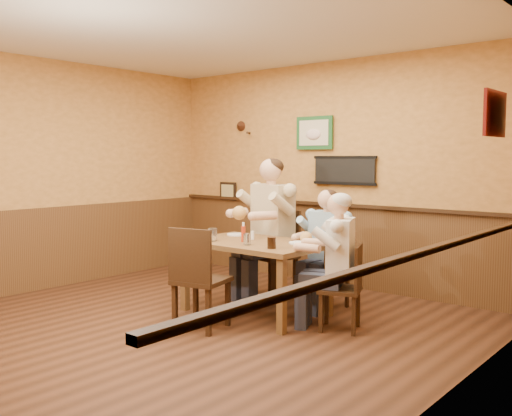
# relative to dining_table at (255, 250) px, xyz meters

# --- Properties ---
(room) EXTENTS (5.02, 5.03, 2.81)m
(room) POSITION_rel_dining_table_xyz_m (-0.07, -0.65, 1.03)
(room) COLOR #341C0F
(room) RESTS_ON ground
(dining_table) EXTENTS (1.40, 0.90, 0.75)m
(dining_table) POSITION_rel_dining_table_xyz_m (0.00, 0.00, 0.00)
(dining_table) COLOR brown
(dining_table) RESTS_ON ground
(chair_back_left) EXTENTS (0.54, 0.54, 1.00)m
(chair_back_left) POSITION_rel_dining_table_xyz_m (-0.31, 0.67, -0.16)
(chair_back_left) COLOR #331F10
(chair_back_left) RESTS_ON ground
(chair_back_right) EXTENTS (0.38, 0.38, 0.80)m
(chair_back_right) POSITION_rel_dining_table_xyz_m (0.45, 0.67, -0.26)
(chair_back_right) COLOR #331F10
(chair_back_right) RESTS_ON ground
(chair_right_end) EXTENTS (0.49, 0.49, 0.81)m
(chair_right_end) POSITION_rel_dining_table_xyz_m (0.97, 0.07, -0.25)
(chair_right_end) COLOR #331F10
(chair_right_end) RESTS_ON ground
(chair_near_side) EXTENTS (0.54, 0.54, 0.97)m
(chair_near_side) POSITION_rel_dining_table_xyz_m (-0.05, -0.73, -0.17)
(chair_near_side) COLOR #331F10
(chair_near_side) RESTS_ON ground
(diner_tan_shirt) EXTENTS (0.77, 0.77, 1.43)m
(diner_tan_shirt) POSITION_rel_dining_table_xyz_m (-0.31, 0.67, 0.06)
(diner_tan_shirt) COLOR beige
(diner_tan_shirt) RESTS_ON ground
(diner_blue_polo) EXTENTS (0.55, 0.55, 1.14)m
(diner_blue_polo) POSITION_rel_dining_table_xyz_m (0.45, 0.67, -0.09)
(diner_blue_polo) COLOR #84A9C7
(diner_blue_polo) RESTS_ON ground
(diner_white_elder) EXTENTS (0.69, 0.69, 1.15)m
(diner_white_elder) POSITION_rel_dining_table_xyz_m (0.97, 0.07, -0.08)
(diner_white_elder) COLOR white
(diner_white_elder) RESTS_ON ground
(water_glass_left) EXTENTS (0.11, 0.11, 0.13)m
(water_glass_left) POSITION_rel_dining_table_xyz_m (-0.35, -0.26, 0.16)
(water_glass_left) COLOR white
(water_glass_left) RESTS_ON dining_table
(water_glass_mid) EXTENTS (0.08, 0.08, 0.11)m
(water_glass_mid) POSITION_rel_dining_table_xyz_m (0.09, -0.23, 0.15)
(water_glass_mid) COLOR silver
(water_glass_mid) RESTS_ON dining_table
(cola_tumbler) EXTENTS (0.10, 0.10, 0.11)m
(cola_tumbler) POSITION_rel_dining_table_xyz_m (0.41, -0.25, 0.15)
(cola_tumbler) COLOR black
(cola_tumbler) RESTS_ON dining_table
(hot_sauce_bottle) EXTENTS (0.05, 0.05, 0.18)m
(hot_sauce_bottle) POSITION_rel_dining_table_xyz_m (-0.08, -0.10, 0.18)
(hot_sauce_bottle) COLOR red
(hot_sauce_bottle) RESTS_ON dining_table
(salt_shaker) EXTENTS (0.04, 0.04, 0.09)m
(salt_shaker) POSITION_rel_dining_table_xyz_m (-0.11, 0.08, 0.14)
(salt_shaker) COLOR white
(salt_shaker) RESTS_ON dining_table
(pepper_shaker) EXTENTS (0.04, 0.04, 0.09)m
(pepper_shaker) POSITION_rel_dining_table_xyz_m (-0.05, -0.10, 0.14)
(pepper_shaker) COLOR black
(pepper_shaker) RESTS_ON dining_table
(plate_far_left) EXTENTS (0.27, 0.27, 0.02)m
(plate_far_left) POSITION_rel_dining_table_xyz_m (-0.45, 0.23, 0.10)
(plate_far_left) COLOR silver
(plate_far_left) RESTS_ON dining_table
(plate_far_right) EXTENTS (0.24, 0.24, 0.02)m
(plate_far_right) POSITION_rel_dining_table_xyz_m (0.45, 0.17, 0.10)
(plate_far_right) COLOR silver
(plate_far_right) RESTS_ON dining_table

